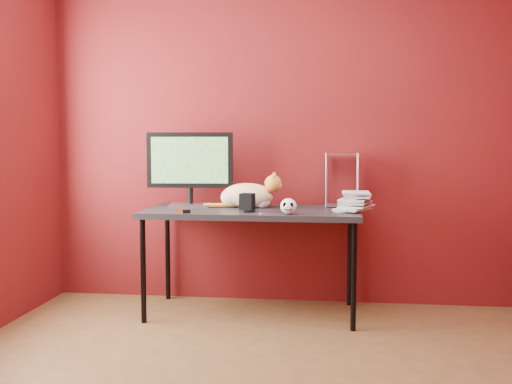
# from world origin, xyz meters

# --- Properties ---
(room) EXTENTS (3.52, 3.52, 2.61)m
(room) POSITION_xyz_m (0.00, 0.00, 1.45)
(room) COLOR brown
(room) RESTS_ON ground
(desk) EXTENTS (1.50, 0.70, 0.75)m
(desk) POSITION_xyz_m (-0.15, 1.37, 0.70)
(desk) COLOR black
(desk) RESTS_ON ground
(monitor) EXTENTS (0.63, 0.23, 0.54)m
(monitor) POSITION_xyz_m (-0.62, 1.48, 1.05)
(monitor) COLOR #AFAFB4
(monitor) RESTS_ON desk
(cat) EXTENTS (0.56, 0.24, 0.26)m
(cat) POSITION_xyz_m (-0.19, 1.46, 0.84)
(cat) COLOR orange
(cat) RESTS_ON desk
(skull_mug) EXTENTS (0.11, 0.11, 0.10)m
(skull_mug) POSITION_xyz_m (0.13, 1.10, 0.80)
(skull_mug) COLOR white
(skull_mug) RESTS_ON desk
(speaker) EXTENTS (0.11, 0.11, 0.13)m
(speaker) POSITION_xyz_m (-0.16, 1.20, 0.81)
(speaker) COLOR black
(speaker) RESTS_ON desk
(book_stack) EXTENTS (0.28, 0.30, 1.48)m
(book_stack) POSITION_xyz_m (0.48, 1.38, 1.49)
(book_stack) COLOR beige
(book_stack) RESTS_ON desk
(wire_rack) EXTENTS (0.24, 0.20, 0.39)m
(wire_rack) POSITION_xyz_m (0.48, 1.62, 0.95)
(wire_rack) COLOR #AFAFB4
(wire_rack) RESTS_ON desk
(pocket_knife) EXTENTS (0.08, 0.02, 0.02)m
(pocket_knife) POSITION_xyz_m (-0.60, 1.16, 0.76)
(pocket_knife) COLOR #AD220D
(pocket_knife) RESTS_ON desk
(black_gadget) EXTENTS (0.06, 0.04, 0.02)m
(black_gadget) POSITION_xyz_m (-0.55, 1.08, 0.76)
(black_gadget) COLOR black
(black_gadget) RESTS_ON desk
(washer) EXTENTS (0.04, 0.04, 0.00)m
(washer) POSITION_xyz_m (-0.05, 1.12, 0.75)
(washer) COLOR #AFAFB4
(washer) RESTS_ON desk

